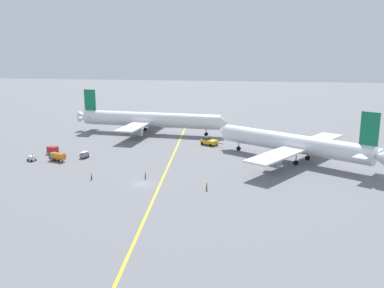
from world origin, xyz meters
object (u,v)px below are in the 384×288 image
object	(u,v)px
gse_container_dolly_flat	(53,150)
ground_crew_ramp_agent_by_cones	(145,175)
gse_gpu_cart_small	(32,158)
gse_baggage_cart_trailing	(84,155)
pushback_tug	(209,141)
airliner_at_gate_left	(150,120)
gse_fuel_bowser_stubby	(57,156)
ground_crew_wing_walker_right	(92,176)
airliner_being_pushed	(294,144)
ground_crew_marshaller_foreground	(207,186)

from	to	relation	value
gse_container_dolly_flat	ground_crew_ramp_agent_by_cones	bearing A→B (deg)	-29.86
gse_gpu_cart_small	gse_baggage_cart_trailing	bearing A→B (deg)	22.44
pushback_tug	airliner_at_gate_left	bearing A→B (deg)	146.85
airliner_at_gate_left	gse_baggage_cart_trailing	world-z (taller)	airliner_at_gate_left
gse_fuel_bowser_stubby	ground_crew_wing_walker_right	size ratio (longest dim) A/B	3.13
pushback_tug	airliner_being_pushed	bearing A→B (deg)	-32.61
ground_crew_ramp_agent_by_cones	gse_baggage_cart_trailing	bearing A→B (deg)	144.09
gse_container_dolly_flat	gse_baggage_cart_trailing	bearing A→B (deg)	-15.41
gse_gpu_cart_small	gse_container_dolly_flat	bearing A→B (deg)	76.76
pushback_tug	ground_crew_wing_walker_right	size ratio (longest dim) A/B	4.60
ground_crew_ramp_agent_by_cones	ground_crew_marshaller_foreground	xyz separation A→B (m)	(15.41, -6.19, 0.11)
gse_gpu_cart_small	ground_crew_ramp_agent_by_cones	xyz separation A→B (m)	(35.01, -10.53, 0.00)
gse_fuel_bowser_stubby	ground_crew_wing_walker_right	world-z (taller)	gse_fuel_bowser_stubby
airliner_at_gate_left	gse_baggage_cart_trailing	bearing A→B (deg)	-104.91
gse_gpu_cart_small	gse_fuel_bowser_stubby	world-z (taller)	gse_fuel_bowser_stubby
gse_gpu_cart_small	gse_container_dolly_flat	distance (m)	8.67
airliner_being_pushed	gse_container_dolly_flat	world-z (taller)	airliner_being_pushed
gse_gpu_cart_small	airliner_being_pushed	bearing A→B (deg)	8.60
gse_container_dolly_flat	gse_gpu_cart_small	bearing A→B (deg)	-103.24
gse_container_dolly_flat	ground_crew_wing_walker_right	size ratio (longest dim) A/B	2.19
gse_fuel_bowser_stubby	ground_crew_ramp_agent_by_cones	xyz separation A→B (m)	(27.99, -11.54, -0.54)
gse_container_dolly_flat	ground_crew_marshaller_foreground	world-z (taller)	gse_container_dolly_flat
airliner_at_gate_left	ground_crew_ramp_agent_by_cones	bearing A→B (deg)	-76.86
ground_crew_marshaller_foreground	gse_container_dolly_flat	bearing A→B (deg)	152.56
gse_baggage_cart_trailing	ground_crew_marshaller_foreground	size ratio (longest dim) A/B	1.74
airliner_being_pushed	gse_container_dolly_flat	xyz separation A→B (m)	(-69.04, -2.31, -3.71)
ground_crew_marshaller_foreground	ground_crew_wing_walker_right	bearing A→B (deg)	172.96
gse_container_dolly_flat	ground_crew_marshaller_foreground	distance (m)	54.58
ground_crew_marshaller_foreground	gse_gpu_cart_small	bearing A→B (deg)	161.65
gse_container_dolly_flat	gse_fuel_bowser_stubby	xyz separation A→B (m)	(5.04, -7.42, 0.16)
airliner_at_gate_left	ground_crew_marshaller_foreground	xyz separation A→B (m)	(27.66, -58.65, -4.03)
airliner_being_pushed	pushback_tug	xyz separation A→B (m)	(-24.98, 15.98, -3.68)
gse_baggage_cart_trailing	ground_crew_wing_walker_right	xyz separation A→B (m)	(9.58, -18.68, 0.01)
airliner_at_gate_left	gse_gpu_cart_small	distance (m)	47.89
ground_crew_ramp_agent_by_cones	ground_crew_wing_walker_right	size ratio (longest dim) A/B	0.92
airliner_being_pushed	gse_container_dolly_flat	distance (m)	69.18
gse_baggage_cart_trailing	ground_crew_marshaller_foreground	distance (m)	43.44
ground_crew_marshaller_foreground	gse_fuel_bowser_stubby	bearing A→B (deg)	157.78
pushback_tug	gse_gpu_cart_small	distance (m)	53.24
gse_container_dolly_flat	pushback_tug	bearing A→B (deg)	22.55
airliner_being_pushed	gse_baggage_cart_trailing	bearing A→B (deg)	-174.72
pushback_tug	gse_container_dolly_flat	size ratio (longest dim) A/B	2.10
pushback_tug	ground_crew_wing_walker_right	bearing A→B (deg)	-120.35
airliner_at_gate_left	pushback_tug	xyz separation A→B (m)	(23.28, -15.20, -3.74)
ground_crew_ramp_agent_by_cones	gse_container_dolly_flat	bearing A→B (deg)	150.14
ground_crew_wing_walker_right	gse_gpu_cart_small	bearing A→B (deg)	149.56
airliner_at_gate_left	gse_container_dolly_flat	bearing A→B (deg)	-121.82
airliner_being_pushed	gse_fuel_bowser_stubby	world-z (taller)	airliner_being_pushed
gse_fuel_bowser_stubby	ground_crew_ramp_agent_by_cones	bearing A→B (deg)	-22.41
pushback_tug	ground_crew_ramp_agent_by_cones	size ratio (longest dim) A/B	4.98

